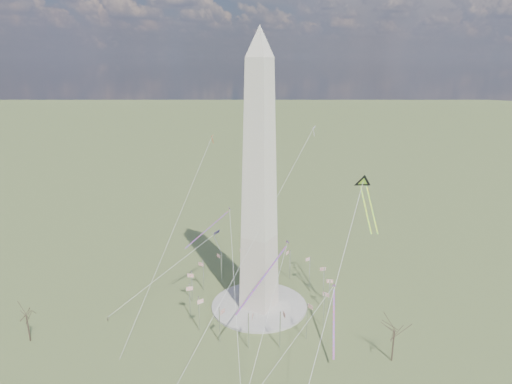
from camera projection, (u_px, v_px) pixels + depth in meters
The scene contains 14 objects.
ground at pixel (259, 306), 172.85m from camera, with size 2000.00×2000.00×0.00m, color #4D592C.
plaza at pixel (259, 306), 172.74m from camera, with size 36.00×36.00×0.80m, color #A5A297.
washington_monument at pixel (259, 185), 159.18m from camera, with size 15.56×15.56×100.00m.
flagpole_ring at pixel (259, 289), 170.78m from camera, with size 54.40×54.40×13.00m.
tree_near at pixel (395, 329), 139.02m from camera, with size 8.96×8.96×15.67m.
tree_far at pixel (26, 314), 149.09m from camera, with size 8.02×8.02×14.04m.
person_west at pixel (108, 319), 163.15m from camera, with size 0.73×0.57×1.51m, color gray.
kite_delta_black at pixel (364, 185), 155.41m from camera, with size 13.92×18.11×15.55m.
kite_diamond_purple at pixel (217, 235), 183.67m from camera, with size 2.54×3.60×10.54m.
kite_streamer_left at pixel (271, 266), 141.68m from camera, with size 6.53×24.19×16.79m.
kite_streamer_mid at pixel (214, 224), 166.50m from camera, with size 10.05×16.81×12.77m.
kite_streamer_right at pixel (334, 310), 148.76m from camera, with size 9.48×20.42×14.83m.
kite_small_red at pixel (212, 137), 203.78m from camera, with size 1.53×1.43×4.27m.
kite_small_white at pixel (314, 129), 185.90m from camera, with size 1.64×1.49×4.52m.
Camera 1 is at (76.55, -132.81, 90.95)m, focal length 32.00 mm.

